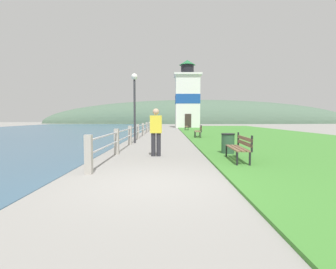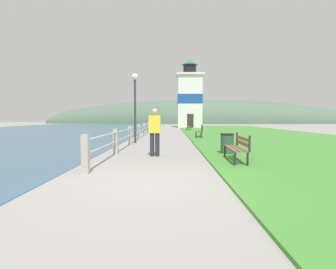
# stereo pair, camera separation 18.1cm
# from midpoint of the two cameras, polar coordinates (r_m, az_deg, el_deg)

# --- Properties ---
(ground_plane) EXTENTS (160.00, 160.00, 0.00)m
(ground_plane) POSITION_cam_midpoint_polar(r_m,az_deg,el_deg) (5.91, -3.86, -10.65)
(ground_plane) COLOR gray
(grass_verge) EXTENTS (12.00, 47.22, 0.06)m
(grass_verge) POSITION_cam_midpoint_polar(r_m,az_deg,el_deg) (22.70, 19.56, -0.14)
(grass_verge) COLOR #428433
(grass_verge) RESTS_ON ground_plane
(seawall_railing) EXTENTS (0.18, 25.94, 1.02)m
(seawall_railing) POSITION_cam_midpoint_polar(r_m,az_deg,el_deg) (19.72, -5.46, 1.12)
(seawall_railing) COLOR #A8A399
(seawall_railing) RESTS_ON ground_plane
(park_bench_near) EXTENTS (0.54, 1.82, 0.94)m
(park_bench_near) POSITION_cam_midpoint_polar(r_m,az_deg,el_deg) (8.83, 15.57, -2.45)
(park_bench_near) COLOR brown
(park_bench_near) RESTS_ON ground_plane
(park_bench_midway) EXTENTS (0.61, 1.86, 0.94)m
(park_bench_midway) POSITION_cam_midpoint_polar(r_m,az_deg,el_deg) (19.15, 7.24, 0.89)
(park_bench_midway) COLOR brown
(park_bench_midway) RESTS_ON ground_plane
(park_bench_far) EXTENTS (0.62, 1.84, 0.94)m
(park_bench_far) POSITION_cam_midpoint_polar(r_m,az_deg,el_deg) (30.07, 4.86, 1.91)
(park_bench_far) COLOR brown
(park_bench_far) RESTS_ON ground_plane
(lighthouse) EXTENTS (3.92, 3.92, 9.82)m
(lighthouse) POSITION_cam_midpoint_polar(r_m,az_deg,el_deg) (38.73, 4.85, 7.89)
(lighthouse) COLOR white
(lighthouse) RESTS_ON ground_plane
(person_strolling) EXTENTS (0.44, 0.24, 1.81)m
(person_strolling) POSITION_cam_midpoint_polar(r_m,az_deg,el_deg) (9.90, -2.39, 0.89)
(person_strolling) COLOR #28282D
(person_strolling) RESTS_ON ground_plane
(trash_bin) EXTENTS (0.54, 0.54, 0.84)m
(trash_bin) POSITION_cam_midpoint_polar(r_m,az_deg,el_deg) (10.57, 13.21, -2.05)
(trash_bin) COLOR #2D5138
(trash_bin) RESTS_ON ground_plane
(lamp_post) EXTENTS (0.36, 0.36, 3.96)m
(lamp_post) POSITION_cam_midpoint_polar(r_m,az_deg,el_deg) (15.15, -6.86, 8.49)
(lamp_post) COLOR #333338
(lamp_post) RESTS_ON ground_plane
(distant_hillside) EXTENTS (80.00, 16.00, 12.00)m
(distant_hillside) POSITION_cam_midpoint_polar(r_m,az_deg,el_deg) (67.62, 7.18, 2.42)
(distant_hillside) COLOR #4C6651
(distant_hillside) RESTS_ON ground_plane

